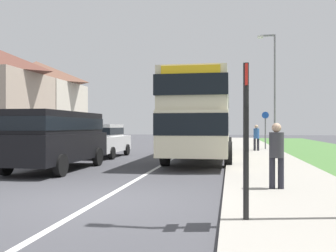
# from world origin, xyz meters

# --- Properties ---
(ground_plane) EXTENTS (120.00, 120.00, 0.00)m
(ground_plane) POSITION_xyz_m (0.00, 0.00, 0.00)
(ground_plane) COLOR #424247
(lane_marking_centre) EXTENTS (0.14, 60.00, 0.01)m
(lane_marking_centre) POSITION_xyz_m (0.00, 8.00, 0.00)
(lane_marking_centre) COLOR silver
(lane_marking_centre) RESTS_ON ground_plane
(pavement_near_side) EXTENTS (3.20, 68.00, 0.12)m
(pavement_near_side) POSITION_xyz_m (4.20, 6.00, 0.06)
(pavement_near_side) COLOR #9E998E
(pavement_near_side) RESTS_ON ground_plane
(double_decker_bus) EXTENTS (2.80, 10.16, 3.70)m
(double_decker_bus) POSITION_xyz_m (1.43, 9.83, 2.14)
(double_decker_bus) COLOR beige
(double_decker_bus) RESTS_ON ground_plane
(parked_van_black) EXTENTS (2.11, 5.29, 2.11)m
(parked_van_black) POSITION_xyz_m (-3.46, 5.00, 1.26)
(parked_van_black) COLOR black
(parked_van_black) RESTS_ON ground_plane
(parked_car_white) EXTENTS (1.89, 4.15, 1.69)m
(parked_car_white) POSITION_xyz_m (-3.68, 10.62, 0.92)
(parked_car_white) COLOR silver
(parked_car_white) RESTS_ON ground_plane
(pedestrian_at_stop) EXTENTS (0.34, 0.34, 1.67)m
(pedestrian_at_stop) POSITION_xyz_m (3.83, 1.52, 0.98)
(pedestrian_at_stop) COLOR #23232D
(pedestrian_at_stop) RESTS_ON ground_plane
(pedestrian_walking_away) EXTENTS (0.34, 0.34, 1.67)m
(pedestrian_walking_away) POSITION_xyz_m (4.31, 15.20, 0.98)
(pedestrian_walking_away) COLOR #23232D
(pedestrian_walking_away) RESTS_ON ground_plane
(bus_stop_sign) EXTENTS (0.09, 0.52, 2.60)m
(bus_stop_sign) POSITION_xyz_m (3.00, -1.52, 1.54)
(bus_stop_sign) COLOR black
(bus_stop_sign) RESTS_ON ground_plane
(cycle_route_sign) EXTENTS (0.44, 0.08, 2.52)m
(cycle_route_sign) POSITION_xyz_m (4.99, 16.86, 1.43)
(cycle_route_sign) COLOR slate
(cycle_route_sign) RESTS_ON ground_plane
(street_lamp_mid) EXTENTS (1.14, 0.20, 7.43)m
(street_lamp_mid) POSITION_xyz_m (5.45, 16.72, 4.27)
(street_lamp_mid) COLOR slate
(street_lamp_mid) RESTS_ON ground_plane
(house_terrace_far_side) EXTENTS (7.25, 13.39, 7.50)m
(house_terrace_far_side) POSITION_xyz_m (-14.66, 20.10, 3.75)
(house_terrace_far_side) COLOR tan
(house_terrace_far_side) RESTS_ON ground_plane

